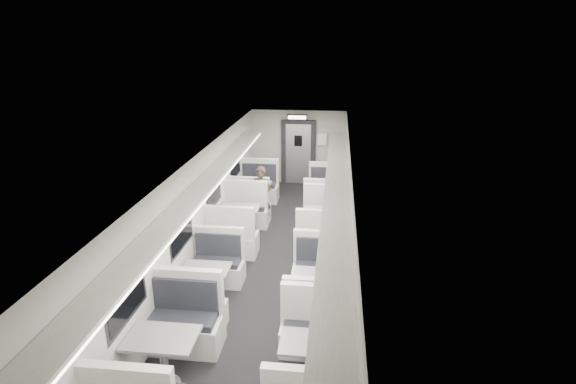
% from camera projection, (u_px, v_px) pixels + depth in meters
% --- Properties ---
extents(room, '(3.24, 12.24, 2.64)m').
position_uv_depth(room, '(272.00, 218.00, 8.87)').
color(room, black).
rests_on(room, ground).
extents(booth_left_a, '(1.13, 2.30, 1.23)m').
position_uv_depth(booth_left_a, '(254.00, 197.00, 12.36)').
color(booth_left_a, white).
rests_on(booth_left_a, room).
extents(booth_left_b, '(1.12, 2.27, 1.22)m').
position_uv_depth(booth_left_b, '(240.00, 223.00, 10.68)').
color(booth_left_b, white).
rests_on(booth_left_b, room).
extents(booth_left_c, '(1.01, 2.05, 1.10)m').
position_uv_depth(booth_left_c, '(207.00, 285.00, 8.06)').
color(booth_left_c, white).
rests_on(booth_left_c, room).
extents(booth_left_d, '(1.14, 2.32, 1.24)m').
position_uv_depth(booth_left_d, '(164.00, 361.00, 6.11)').
color(booth_left_d, white).
rests_on(booth_left_d, room).
extents(booth_right_a, '(1.09, 2.21, 1.18)m').
position_uv_depth(booth_right_a, '(326.00, 200.00, 12.18)').
color(booth_right_a, white).
rests_on(booth_right_a, room).
extents(booth_right_b, '(1.13, 2.29, 1.22)m').
position_uv_depth(booth_right_b, '(324.00, 226.00, 10.48)').
color(booth_right_b, white).
rests_on(booth_right_b, room).
extents(booth_right_c, '(1.05, 2.12, 1.13)m').
position_uv_depth(booth_right_c, '(318.00, 293.00, 7.78)').
color(booth_right_c, white).
rests_on(booth_right_c, room).
extents(booth_right_d, '(1.04, 2.12, 1.13)m').
position_uv_depth(booth_right_d, '(312.00, 364.00, 6.11)').
color(booth_right_d, white).
rests_on(booth_right_d, room).
extents(passenger, '(0.64, 0.50, 1.55)m').
position_uv_depth(passenger, '(261.00, 197.00, 11.32)').
color(passenger, black).
rests_on(passenger, room).
extents(window_a, '(0.02, 1.18, 0.84)m').
position_uv_depth(window_a, '(235.00, 163.00, 12.17)').
color(window_a, black).
rests_on(window_a, room).
extents(window_b, '(0.02, 1.18, 0.84)m').
position_uv_depth(window_b, '(214.00, 189.00, 10.11)').
color(window_b, black).
rests_on(window_b, room).
extents(window_c, '(0.02, 1.18, 0.84)m').
position_uv_depth(window_c, '(181.00, 228.00, 8.04)').
color(window_c, black).
rests_on(window_c, room).
extents(window_d, '(0.02, 1.18, 0.84)m').
position_uv_depth(window_d, '(126.00, 294.00, 5.98)').
color(window_d, black).
rests_on(window_d, room).
extents(luggage_rack_left, '(0.46, 10.40, 0.09)m').
position_uv_depth(luggage_rack_left, '(204.00, 186.00, 8.49)').
color(luggage_rack_left, white).
rests_on(luggage_rack_left, room).
extents(luggage_rack_right, '(0.46, 10.40, 0.09)m').
position_uv_depth(luggage_rack_right, '(336.00, 191.00, 8.23)').
color(luggage_rack_right, white).
rests_on(luggage_rack_right, room).
extents(vestibule_door, '(1.10, 0.13, 2.10)m').
position_uv_depth(vestibule_door, '(298.00, 153.00, 14.50)').
color(vestibule_door, black).
rests_on(vestibule_door, room).
extents(exit_sign, '(0.62, 0.12, 0.16)m').
position_uv_depth(exit_sign, '(297.00, 117.00, 13.63)').
color(exit_sign, black).
rests_on(exit_sign, room).
extents(wall_notice, '(0.32, 0.02, 0.40)m').
position_uv_depth(wall_notice, '(322.00, 140.00, 14.26)').
color(wall_notice, white).
rests_on(wall_notice, room).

